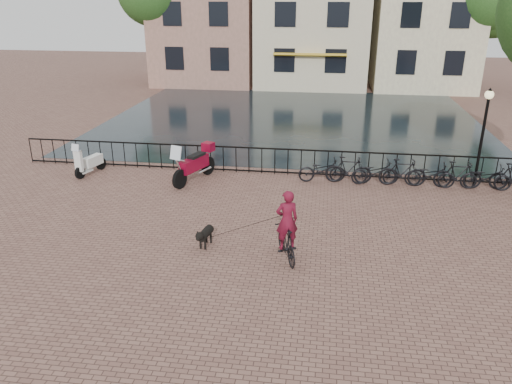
# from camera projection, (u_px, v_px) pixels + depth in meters

# --- Properties ---
(ground) EXTENTS (100.00, 100.00, 0.00)m
(ground) POSITION_uv_depth(u_px,v_px,m) (238.00, 285.00, 11.78)
(ground) COLOR brown
(ground) RESTS_ON ground
(canal_water) EXTENTS (20.00, 20.00, 0.00)m
(canal_water) POSITION_uv_depth(u_px,v_px,m) (293.00, 119.00, 27.71)
(canal_water) COLOR black
(canal_water) RESTS_ON ground
(railing) EXTENTS (20.00, 0.05, 1.02)m
(railing) POSITION_uv_depth(u_px,v_px,m) (275.00, 161.00, 18.96)
(railing) COLOR black
(railing) RESTS_ON ground
(canal_house_mid) EXTENTS (8.00, 9.50, 11.80)m
(canal_house_mid) POSITION_uv_depth(u_px,v_px,m) (314.00, 2.00, 37.17)
(canal_house_mid) COLOR #C0B491
(canal_house_mid) RESTS_ON ground
(lamp_post) EXTENTS (0.30, 0.30, 3.45)m
(lamp_post) POSITION_uv_depth(u_px,v_px,m) (485.00, 122.00, 16.95)
(lamp_post) COLOR black
(lamp_post) RESTS_ON ground
(cyclist) EXTENTS (1.00, 1.68, 2.22)m
(cyclist) POSITION_uv_depth(u_px,v_px,m) (287.00, 229.00, 12.66)
(cyclist) COLOR black
(cyclist) RESTS_ON ground
(dog) EXTENTS (0.43, 0.93, 0.60)m
(dog) POSITION_uv_depth(u_px,v_px,m) (206.00, 236.00, 13.54)
(dog) COLOR black
(dog) RESTS_ON ground
(motorcycle) EXTENTS (1.34, 2.31, 1.62)m
(motorcycle) POSITION_uv_depth(u_px,v_px,m) (194.00, 160.00, 18.10)
(motorcycle) COLOR maroon
(motorcycle) RESTS_ON ground
(scooter) EXTENTS (0.80, 1.55, 1.38)m
(scooter) POSITION_uv_depth(u_px,v_px,m) (89.00, 157.00, 18.90)
(scooter) COLOR silver
(scooter) RESTS_ON ground
(parked_bike_0) EXTENTS (1.79, 0.87, 0.90)m
(parked_bike_0) POSITION_uv_depth(u_px,v_px,m) (322.00, 170.00, 18.19)
(parked_bike_0) COLOR black
(parked_bike_0) RESTS_ON ground
(parked_bike_1) EXTENTS (1.67, 0.50, 1.00)m
(parked_bike_1) POSITION_uv_depth(u_px,v_px,m) (348.00, 170.00, 18.04)
(parked_bike_1) COLOR black
(parked_bike_1) RESTS_ON ground
(parked_bike_2) EXTENTS (1.78, 0.84, 0.90)m
(parked_bike_2) POSITION_uv_depth(u_px,v_px,m) (375.00, 172.00, 17.94)
(parked_bike_2) COLOR black
(parked_bike_2) RESTS_ON ground
(parked_bike_3) EXTENTS (1.67, 0.50, 1.00)m
(parked_bike_3) POSITION_uv_depth(u_px,v_px,m) (402.00, 172.00, 17.79)
(parked_bike_3) COLOR black
(parked_bike_3) RESTS_ON ground
(parked_bike_4) EXTENTS (1.75, 0.71, 0.90)m
(parked_bike_4) POSITION_uv_depth(u_px,v_px,m) (430.00, 175.00, 17.68)
(parked_bike_4) COLOR black
(parked_bike_4) RESTS_ON ground
(parked_bike_5) EXTENTS (1.68, 0.54, 1.00)m
(parked_bike_5) POSITION_uv_depth(u_px,v_px,m) (458.00, 175.00, 17.54)
(parked_bike_5) COLOR black
(parked_bike_5) RESTS_ON ground
(parked_bike_6) EXTENTS (1.74, 0.67, 0.90)m
(parked_bike_6) POSITION_uv_depth(u_px,v_px,m) (486.00, 178.00, 17.43)
(parked_bike_6) COLOR black
(parked_bike_6) RESTS_ON ground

